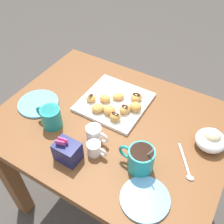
{
  "coord_description": "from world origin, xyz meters",
  "views": [
    {
      "loc": [
        -0.38,
        0.63,
        1.53
      ],
      "look_at": [
        0.02,
        -0.03,
        0.74
      ],
      "focal_mm": 41.47,
      "sensor_mm": 36.0,
      "label": 1
    }
  ],
  "objects_px": {
    "beignet_0": "(98,108)",
    "beignet_8": "(118,96)",
    "beignet_2": "(125,109)",
    "beignet_4": "(136,107)",
    "beignet_3": "(136,97)",
    "chocolate_sauce_pitcher": "(94,148)",
    "ice_cream_bowl": "(211,139)",
    "coffee_mug_teal_right": "(51,117)",
    "saucer_sky_left": "(145,199)",
    "saucer_sky_right": "(38,103)",
    "sugar_caddy": "(68,151)",
    "pastry_plate_square": "(114,102)",
    "beignet_5": "(115,117)",
    "beignet_6": "(109,110)",
    "beignet_7": "(91,98)",
    "dining_table": "(112,142)",
    "cream_pitcher_white": "(94,134)",
    "coffee_mug_teal_left": "(140,159)",
    "beignet_1": "(105,98)"
  },
  "relations": [
    {
      "from": "ice_cream_bowl",
      "to": "beignet_0",
      "type": "relative_size",
      "value": 2.13
    },
    {
      "from": "saucer_sky_right",
      "to": "beignet_7",
      "type": "bearing_deg",
      "value": -147.76
    },
    {
      "from": "pastry_plate_square",
      "to": "beignet_7",
      "type": "relative_size",
      "value": 6.48
    },
    {
      "from": "beignet_4",
      "to": "beignet_3",
      "type": "bearing_deg",
      "value": -65.63
    },
    {
      "from": "beignet_0",
      "to": "beignet_8",
      "type": "height_order",
      "value": "beignet_0"
    },
    {
      "from": "coffee_mug_teal_left",
      "to": "beignet_0",
      "type": "bearing_deg",
      "value": -28.85
    },
    {
      "from": "pastry_plate_square",
      "to": "saucer_sky_right",
      "type": "bearing_deg",
      "value": 31.95
    },
    {
      "from": "chocolate_sauce_pitcher",
      "to": "beignet_4",
      "type": "height_order",
      "value": "chocolate_sauce_pitcher"
    },
    {
      "from": "pastry_plate_square",
      "to": "beignet_4",
      "type": "xyz_separation_m",
      "value": [
        -0.11,
        0.0,
        0.03
      ]
    },
    {
      "from": "chocolate_sauce_pitcher",
      "to": "beignet_0",
      "type": "relative_size",
      "value": 1.68
    },
    {
      "from": "pastry_plate_square",
      "to": "beignet_0",
      "type": "distance_m",
      "value": 0.1
    },
    {
      "from": "sugar_caddy",
      "to": "beignet_8",
      "type": "distance_m",
      "value": 0.36
    },
    {
      "from": "saucer_sky_left",
      "to": "beignet_2",
      "type": "distance_m",
      "value": 0.39
    },
    {
      "from": "pastry_plate_square",
      "to": "beignet_8",
      "type": "distance_m",
      "value": 0.03
    },
    {
      "from": "beignet_0",
      "to": "beignet_7",
      "type": "relative_size",
      "value": 1.26
    },
    {
      "from": "cream_pitcher_white",
      "to": "sugar_caddy",
      "type": "xyz_separation_m",
      "value": [
        0.04,
        0.12,
        0.0
      ]
    },
    {
      "from": "dining_table",
      "to": "cream_pitcher_white",
      "type": "relative_size",
      "value": 9.19
    },
    {
      "from": "pastry_plate_square",
      "to": "beignet_5",
      "type": "bearing_deg",
      "value": 122.18
    },
    {
      "from": "pastry_plate_square",
      "to": "chocolate_sauce_pitcher",
      "type": "distance_m",
      "value": 0.28
    },
    {
      "from": "beignet_0",
      "to": "beignet_8",
      "type": "xyz_separation_m",
      "value": [
        -0.04,
        -0.11,
        -0.0
      ]
    },
    {
      "from": "beignet_7",
      "to": "sugar_caddy",
      "type": "bearing_deg",
      "value": 107.97
    },
    {
      "from": "beignet_2",
      "to": "beignet_6",
      "type": "relative_size",
      "value": 1.02
    },
    {
      "from": "beignet_7",
      "to": "beignet_0",
      "type": "bearing_deg",
      "value": 148.07
    },
    {
      "from": "coffee_mug_teal_right",
      "to": "beignet_8",
      "type": "relative_size",
      "value": 2.16
    },
    {
      "from": "ice_cream_bowl",
      "to": "beignet_3",
      "type": "distance_m",
      "value": 0.36
    },
    {
      "from": "beignet_3",
      "to": "beignet_2",
      "type": "bearing_deg",
      "value": 86.18
    },
    {
      "from": "beignet_2",
      "to": "beignet_4",
      "type": "xyz_separation_m",
      "value": [
        -0.03,
        -0.03,
        0.0
      ]
    },
    {
      "from": "beignet_8",
      "to": "beignet_0",
      "type": "bearing_deg",
      "value": 72.05
    },
    {
      "from": "dining_table",
      "to": "pastry_plate_square",
      "type": "relative_size",
      "value": 3.41
    },
    {
      "from": "saucer_sky_left",
      "to": "saucer_sky_right",
      "type": "relative_size",
      "value": 0.91
    },
    {
      "from": "beignet_2",
      "to": "sugar_caddy",
      "type": "bearing_deg",
      "value": 76.9
    },
    {
      "from": "ice_cream_bowl",
      "to": "beignet_2",
      "type": "bearing_deg",
      "value": 3.51
    },
    {
      "from": "cream_pitcher_white",
      "to": "beignet_6",
      "type": "height_order",
      "value": "cream_pitcher_white"
    },
    {
      "from": "dining_table",
      "to": "beignet_5",
      "type": "height_order",
      "value": "beignet_5"
    },
    {
      "from": "beignet_7",
      "to": "dining_table",
      "type": "bearing_deg",
      "value": 161.64
    },
    {
      "from": "saucer_sky_right",
      "to": "beignet_2",
      "type": "relative_size",
      "value": 3.43
    },
    {
      "from": "chocolate_sauce_pitcher",
      "to": "beignet_6",
      "type": "distance_m",
      "value": 0.2
    },
    {
      "from": "dining_table",
      "to": "coffee_mug_teal_left",
      "type": "relative_size",
      "value": 6.3
    },
    {
      "from": "beignet_0",
      "to": "beignet_8",
      "type": "relative_size",
      "value": 0.99
    },
    {
      "from": "beignet_6",
      "to": "beignet_3",
      "type": "bearing_deg",
      "value": -113.64
    },
    {
      "from": "beignet_2",
      "to": "beignet_0",
      "type": "bearing_deg",
      "value": 27.34
    },
    {
      "from": "coffee_mug_teal_right",
      "to": "beignet_2",
      "type": "xyz_separation_m",
      "value": [
        -0.23,
        -0.2,
        -0.02
      ]
    },
    {
      "from": "saucer_sky_left",
      "to": "beignet_5",
      "type": "xyz_separation_m",
      "value": [
        0.26,
        -0.24,
        0.03
      ]
    },
    {
      "from": "coffee_mug_teal_right",
      "to": "ice_cream_bowl",
      "type": "relative_size",
      "value": 1.02
    },
    {
      "from": "beignet_2",
      "to": "beignet_8",
      "type": "distance_m",
      "value": 0.09
    },
    {
      "from": "ice_cream_bowl",
      "to": "saucer_sky_right",
      "type": "bearing_deg",
      "value": 12.73
    },
    {
      "from": "beignet_0",
      "to": "chocolate_sauce_pitcher",
      "type": "bearing_deg",
      "value": 119.56
    },
    {
      "from": "cream_pitcher_white",
      "to": "beignet_3",
      "type": "xyz_separation_m",
      "value": [
        -0.04,
        -0.28,
        -0.01
      ]
    },
    {
      "from": "beignet_5",
      "to": "beignet_8",
      "type": "height_order",
      "value": "beignet_5"
    },
    {
      "from": "beignet_3",
      "to": "beignet_1",
      "type": "bearing_deg",
      "value": 34.51
    }
  ]
}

